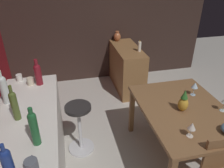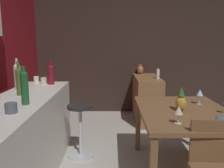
# 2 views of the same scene
# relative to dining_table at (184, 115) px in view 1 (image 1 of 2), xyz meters

# --- Properties ---
(ground_plane) EXTENTS (9.00, 9.00, 0.00)m
(ground_plane) POSITION_rel_dining_table_xyz_m (-0.11, 0.27, -0.66)
(ground_plane) COLOR #B7B2A8
(wall_side_right) EXTENTS (0.10, 4.40, 2.60)m
(wall_side_right) POSITION_rel_dining_table_xyz_m (2.44, 0.57, 0.64)
(wall_side_right) COLOR #33231E
(wall_side_right) RESTS_ON ground_plane
(dining_table) EXTENTS (1.29, 0.95, 0.74)m
(dining_table) POSITION_rel_dining_table_xyz_m (0.00, 0.00, 0.00)
(dining_table) COLOR brown
(dining_table) RESTS_ON ground_plane
(kitchen_counter) EXTENTS (2.10, 0.60, 0.90)m
(kitchen_counter) POSITION_rel_dining_table_xyz_m (-0.17, 1.70, -0.21)
(kitchen_counter) COLOR silver
(kitchen_counter) RESTS_ON ground_plane
(sideboard_cabinet) EXTENTS (1.10, 0.44, 0.82)m
(sideboard_cabinet) POSITION_rel_dining_table_xyz_m (1.87, 0.13, -0.25)
(sideboard_cabinet) COLOR olive
(sideboard_cabinet) RESTS_ON ground_plane
(bar_stool) EXTENTS (0.34, 0.34, 0.69)m
(bar_stool) POSITION_rel_dining_table_xyz_m (0.40, 1.18, -0.29)
(bar_stool) COLOR #262323
(bar_stool) RESTS_ON ground_plane
(wine_glass_right) EXTENTS (0.08, 0.08, 0.16)m
(wine_glass_right) POSITION_rel_dining_table_xyz_m (-0.42, 0.18, 0.20)
(wine_glass_right) COLOR silver
(wine_glass_right) RESTS_ON dining_table
(wine_glass_center) EXTENTS (0.08, 0.08, 0.18)m
(wine_glass_center) POSITION_rel_dining_table_xyz_m (0.24, -0.25, 0.22)
(wine_glass_center) COLOR silver
(wine_glass_center) RESTS_ON dining_table
(pineapple_centerpiece) EXTENTS (0.11, 0.11, 0.26)m
(pineapple_centerpiece) POSITION_rel_dining_table_xyz_m (-0.02, 0.05, 0.19)
(pineapple_centerpiece) COLOR gold
(pineapple_centerpiece) RESTS_ON dining_table
(wine_bottle_cobalt) EXTENTS (0.07, 0.07, 0.29)m
(wine_bottle_cobalt) POSITION_rel_dining_table_xyz_m (-0.63, 1.72, 0.37)
(wine_bottle_cobalt) COLOR navy
(wine_bottle_cobalt) RESTS_ON kitchen_counter
(wine_bottle_green) EXTENTS (0.07, 0.07, 0.35)m
(wine_bottle_green) POSITION_rel_dining_table_xyz_m (-0.36, 1.56, 0.41)
(wine_bottle_green) COLOR #1E592D
(wine_bottle_green) RESTS_ON kitchen_counter
(wine_bottle_clear) EXTENTS (0.08, 0.08, 0.37)m
(wine_bottle_clear) POSITION_rel_dining_table_xyz_m (0.33, 1.90, 0.41)
(wine_bottle_clear) COLOR silver
(wine_bottle_clear) RESTS_ON kitchen_counter
(wine_bottle_olive) EXTENTS (0.07, 0.07, 0.36)m
(wine_bottle_olive) POSITION_rel_dining_table_xyz_m (0.02, 1.76, 0.41)
(wine_bottle_olive) COLOR #475623
(wine_bottle_olive) RESTS_ON kitchen_counter
(wine_bottle_ruby) EXTENTS (0.08, 0.08, 0.32)m
(wine_bottle_ruby) POSITION_rel_dining_table_xyz_m (0.67, 1.59, 0.39)
(wine_bottle_ruby) COLOR maroon
(wine_bottle_ruby) RESTS_ON kitchen_counter
(cup_slate) EXTENTS (0.13, 0.10, 0.08)m
(cup_slate) POSITION_rel_dining_table_xyz_m (-0.61, 1.58, 0.28)
(cup_slate) COLOR #515660
(cup_slate) RESTS_ON kitchen_counter
(cup_white) EXTENTS (0.11, 0.07, 0.09)m
(cup_white) POSITION_rel_dining_table_xyz_m (0.81, 1.84, 0.29)
(cup_white) COLOR white
(cup_white) RESTS_ON kitchen_counter
(cup_cream) EXTENTS (0.11, 0.08, 0.09)m
(cup_cream) POSITION_rel_dining_table_xyz_m (0.68, 1.69, 0.29)
(cup_cream) COLOR beige
(cup_cream) RESTS_ON kitchen_counter
(pillar_candle_tall) EXTENTS (0.06, 0.06, 0.20)m
(pillar_candle_tall) POSITION_rel_dining_table_xyz_m (1.64, -0.02, 0.25)
(pillar_candle_tall) COLOR white
(pillar_candle_tall) RESTS_ON sideboard_cabinet
(vase_copper) EXTENTS (0.13, 0.13, 0.20)m
(vase_copper) POSITION_rel_dining_table_xyz_m (2.27, 0.21, 0.25)
(vase_copper) COLOR #B26038
(vase_copper) RESTS_ON sideboard_cabinet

